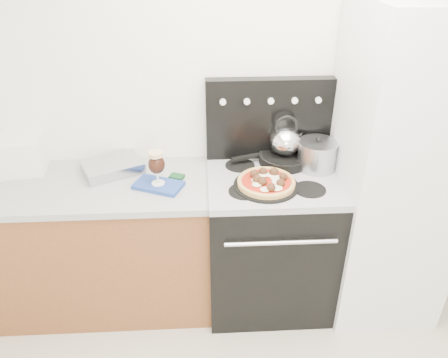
{
  "coord_description": "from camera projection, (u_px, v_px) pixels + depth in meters",
  "views": [
    {
      "loc": [
        -0.33,
        -1.0,
        2.18
      ],
      "look_at": [
        -0.21,
        1.05,
        0.99
      ],
      "focal_mm": 35.0,
      "sensor_mm": 36.0,
      "label": 1
    }
  ],
  "objects": [
    {
      "name": "base_cabinet",
      "position": [
        94.0,
        247.0,
        2.75
      ],
      "size": [
        1.45,
        0.6,
        0.86
      ],
      "primitive_type": "cube",
      "color": "brown",
      "rests_on": "ground"
    },
    {
      "name": "stove_body",
      "position": [
        269.0,
        242.0,
        2.77
      ],
      "size": [
        0.76,
        0.65,
        0.88
      ],
      "primitive_type": "cube",
      "color": "black",
      "rests_on": "ground"
    },
    {
      "name": "countertop",
      "position": [
        82.0,
        186.0,
        2.52
      ],
      "size": [
        1.48,
        0.63,
        0.04
      ],
      "primitive_type": "cube",
      "color": "#AAAAAA",
      "rests_on": "base_cabinet"
    },
    {
      "name": "fridge",
      "position": [
        394.0,
        171.0,
        2.53
      ],
      "size": [
        0.64,
        0.68,
        1.9
      ],
      "primitive_type": "cube",
      "color": "silver",
      "rests_on": "ground"
    },
    {
      "name": "foil_sheet",
      "position": [
        113.0,
        167.0,
        2.61
      ],
      "size": [
        0.41,
        0.37,
        0.07
      ],
      "primitive_type": "cube",
      "rotation": [
        0.0,
        0.0,
        0.45
      ],
      "color": "silver",
      "rests_on": "countertop"
    },
    {
      "name": "stock_pot",
      "position": [
        317.0,
        156.0,
        2.58
      ],
      "size": [
        0.24,
        0.24,
        0.16
      ],
      "primitive_type": "cylinder",
      "rotation": [
        0.0,
        0.0,
        -0.06
      ],
      "color": "#AEAFB8",
      "rests_on": "cooktop"
    },
    {
      "name": "toaster_oven",
      "position": [
        14.0,
        154.0,
        2.59
      ],
      "size": [
        0.37,
        0.3,
        0.21
      ],
      "primitive_type": "cube",
      "rotation": [
        0.0,
        0.0,
        0.15
      ],
      "color": "white",
      "rests_on": "countertop"
    },
    {
      "name": "backguard",
      "position": [
        269.0,
        119.0,
        2.64
      ],
      "size": [
        0.76,
        0.08,
        0.5
      ],
      "primitive_type": "cube",
      "color": "black",
      "rests_on": "cooktop"
    },
    {
      "name": "pizza_pan",
      "position": [
        266.0,
        185.0,
        2.44
      ],
      "size": [
        0.41,
        0.41,
        0.01
      ],
      "primitive_type": "cylinder",
      "rotation": [
        0.0,
        0.0,
        -0.15
      ],
      "color": "black",
      "rests_on": "cooktop"
    },
    {
      "name": "oven_mitt",
      "position": [
        158.0,
        185.0,
        2.47
      ],
      "size": [
        0.31,
        0.25,
        0.02
      ],
      "primitive_type": "cube",
      "rotation": [
        0.0,
        0.0,
        -0.41
      ],
      "color": "#244197",
      "rests_on": "countertop"
    },
    {
      "name": "pizza",
      "position": [
        266.0,
        181.0,
        2.42
      ],
      "size": [
        0.33,
        0.33,
        0.05
      ],
      "primitive_type": null,
      "rotation": [
        0.0,
        0.0,
        -0.04
      ],
      "color": "gold",
      "rests_on": "pizza_pan"
    },
    {
      "name": "skillet",
      "position": [
        284.0,
        158.0,
        2.67
      ],
      "size": [
        0.39,
        0.39,
        0.06
      ],
      "primitive_type": "cylinder",
      "rotation": [
        0.0,
        0.0,
        0.31
      ],
      "color": "black",
      "rests_on": "cooktop"
    },
    {
      "name": "cooktop",
      "position": [
        273.0,
        180.0,
        2.54
      ],
      "size": [
        0.76,
        0.65,
        0.04
      ],
      "primitive_type": "cube",
      "color": "#ADADB2",
      "rests_on": "stove_body"
    },
    {
      "name": "beer_glass",
      "position": [
        157.0,
        168.0,
        2.41
      ],
      "size": [
        0.1,
        0.1,
        0.2
      ],
      "primitive_type": null,
      "rotation": [
        0.0,
        0.0,
        0.06
      ],
      "color": "black",
      "rests_on": "oven_mitt"
    },
    {
      "name": "tea_kettle",
      "position": [
        286.0,
        139.0,
        2.61
      ],
      "size": [
        0.19,
        0.19,
        0.21
      ],
      "primitive_type": null,
      "rotation": [
        0.0,
        0.0,
        -0.01
      ],
      "color": "white",
      "rests_on": "skillet"
    },
    {
      "name": "room_shell",
      "position": [
        293.0,
        219.0,
        1.6
      ],
      "size": [
        3.52,
        3.01,
        2.52
      ],
      "color": "beige",
      "rests_on": "ground"
    }
  ]
}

